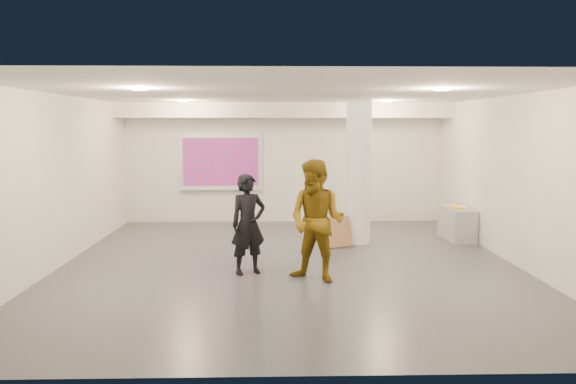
{
  "coord_description": "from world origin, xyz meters",
  "views": [
    {
      "loc": [
        -0.27,
        -9.77,
        2.46
      ],
      "look_at": [
        0.0,
        0.4,
        1.25
      ],
      "focal_mm": 35.0,
      "sensor_mm": 36.0,
      "label": 1
    }
  ],
  "objects_px": {
    "column": "(358,172)",
    "projection_screen": "(221,163)",
    "credenza": "(457,223)",
    "woman": "(248,224)",
    "man": "(317,221)"
  },
  "relations": [
    {
      "from": "column",
      "to": "projection_screen",
      "type": "xyz_separation_m",
      "value": [
        -3.1,
        2.65,
        0.03
      ]
    },
    {
      "from": "credenza",
      "to": "woman",
      "type": "bearing_deg",
      "value": -149.16
    },
    {
      "from": "projection_screen",
      "to": "credenza",
      "type": "height_order",
      "value": "projection_screen"
    },
    {
      "from": "projection_screen",
      "to": "credenza",
      "type": "xyz_separation_m",
      "value": [
        5.32,
        -2.31,
        -1.18
      ]
    },
    {
      "from": "woman",
      "to": "man",
      "type": "height_order",
      "value": "man"
    },
    {
      "from": "projection_screen",
      "to": "woman",
      "type": "height_order",
      "value": "projection_screen"
    },
    {
      "from": "column",
      "to": "credenza",
      "type": "xyz_separation_m",
      "value": [
        2.22,
        0.35,
        -1.15
      ]
    },
    {
      "from": "credenza",
      "to": "column",
      "type": "bearing_deg",
      "value": -172.24
    },
    {
      "from": "projection_screen",
      "to": "woman",
      "type": "distance_m",
      "value": 5.18
    },
    {
      "from": "projection_screen",
      "to": "man",
      "type": "xyz_separation_m",
      "value": [
        2.01,
        -5.54,
        -0.56
      ]
    },
    {
      "from": "credenza",
      "to": "woman",
      "type": "height_order",
      "value": "woman"
    },
    {
      "from": "column",
      "to": "man",
      "type": "distance_m",
      "value": 3.13
    },
    {
      "from": "projection_screen",
      "to": "woman",
      "type": "xyz_separation_m",
      "value": [
        0.92,
        -5.05,
        -0.69
      ]
    },
    {
      "from": "projection_screen",
      "to": "credenza",
      "type": "bearing_deg",
      "value": -23.43
    },
    {
      "from": "column",
      "to": "woman",
      "type": "relative_size",
      "value": 1.8
    }
  ]
}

